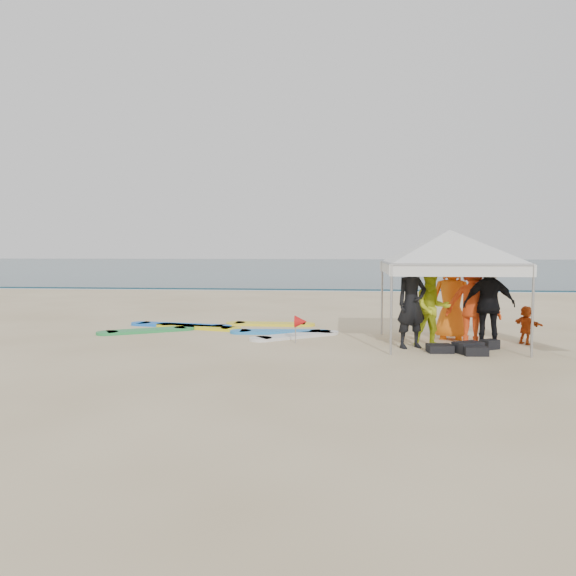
% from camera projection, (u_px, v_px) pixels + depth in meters
% --- Properties ---
extents(ground, '(120.00, 120.00, 0.00)m').
position_uv_depth(ground, '(258.00, 359.00, 10.91)').
color(ground, beige).
rests_on(ground, ground).
extents(ocean, '(160.00, 84.00, 0.08)m').
position_uv_depth(ocean, '(330.00, 266.00, 70.47)').
color(ocean, '#0C2633').
rests_on(ocean, ground).
extents(shoreline_foam, '(160.00, 1.20, 0.01)m').
position_uv_depth(shoreline_foam, '(311.00, 290.00, 28.98)').
color(shoreline_foam, silver).
rests_on(shoreline_foam, ground).
extents(person_black_a, '(0.83, 0.72, 1.92)m').
position_uv_depth(person_black_a, '(412.00, 304.00, 12.03)').
color(person_black_a, black).
rests_on(person_black_a, ground).
extents(person_yellow, '(0.91, 0.76, 1.68)m').
position_uv_depth(person_yellow, '(432.00, 308.00, 12.23)').
color(person_yellow, '#B8C61C').
rests_on(person_yellow, ground).
extents(person_orange_a, '(1.42, 1.21, 1.90)m').
position_uv_depth(person_orange_a, '(473.00, 302.00, 12.40)').
color(person_orange_a, '#EF4315').
rests_on(person_orange_a, ground).
extents(person_black_b, '(1.10, 0.47, 1.86)m').
position_uv_depth(person_black_b, '(489.00, 305.00, 12.05)').
color(person_black_b, black).
rests_on(person_black_b, ground).
extents(person_orange_b, '(1.04, 0.78, 1.92)m').
position_uv_depth(person_orange_b, '(452.00, 299.00, 13.17)').
color(person_orange_b, orange).
rests_on(person_orange_b, ground).
extents(person_seated, '(0.57, 0.83, 0.86)m').
position_uv_depth(person_seated, '(526.00, 325.00, 12.54)').
color(person_seated, '#C74511').
rests_on(person_seated, ground).
extents(canopy_tent, '(3.87, 3.87, 2.92)m').
position_uv_depth(canopy_tent, '(450.00, 230.00, 12.35)').
color(canopy_tent, '#A5A5A8').
rests_on(canopy_tent, ground).
extents(marker_pennant, '(0.28, 0.28, 0.64)m').
position_uv_depth(marker_pennant, '(301.00, 322.00, 12.62)').
color(marker_pennant, '#A5A5A8').
rests_on(marker_pennant, ground).
extents(gear_pile, '(1.61, 1.14, 0.22)m').
position_uv_depth(gear_pile, '(465.00, 348.00, 11.55)').
color(gear_pile, black).
rests_on(gear_pile, ground).
extents(surfboard_spread, '(5.78, 3.12, 0.07)m').
position_uv_depth(surfboard_spread, '(226.00, 329.00, 14.74)').
color(surfboard_spread, silver).
rests_on(surfboard_spread, ground).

